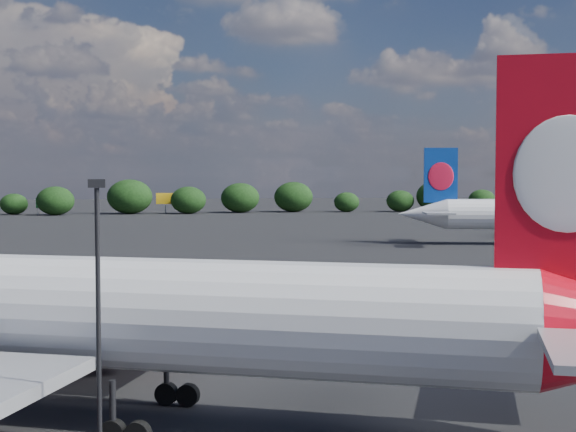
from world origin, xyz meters
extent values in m
plane|color=black|center=(0.00, 60.00, 0.00)|extent=(500.00, 500.00, 0.00)
cylinder|color=white|center=(5.29, -2.42, 4.74)|extent=(35.03, 18.25, 4.74)
cube|color=red|center=(22.76, -9.72, 10.80)|extent=(4.99, 2.45, 8.52)
ellipsoid|color=white|center=(22.65, -9.99, 10.63)|extent=(3.74, 1.71, 4.36)
ellipsoid|color=white|center=(22.87, -9.46, 10.63)|extent=(3.74, 1.71, 4.36)
cube|color=#95969C|center=(25.65, -5.28, 5.11)|extent=(6.12, 6.89, 0.28)
cube|color=#95969C|center=(8.29, 9.67, 3.22)|extent=(12.99, 19.85, 0.52)
cylinder|color=red|center=(4.72, 6.04, 1.99)|extent=(5.36, 4.19, 2.56)
cube|color=#95969C|center=(4.72, 6.04, 2.65)|extent=(2.03, 1.07, 1.14)
cylinder|color=black|center=(5.94, -5.77, 1.42)|extent=(0.35, 0.35, 2.37)
cylinder|color=black|center=(8.13, -0.53, 1.42)|extent=(0.35, 0.35, 2.37)
cylinder|color=black|center=(8.13, -0.53, 0.52)|extent=(1.13, 0.80, 1.04)
cylinder|color=black|center=(9.09, -0.93, 0.52)|extent=(1.13, 0.80, 1.04)
cylinder|color=white|center=(68.77, 73.73, 4.58)|extent=(35.00, 12.14, 4.58)
cone|color=white|center=(48.20, 78.37, 4.58)|extent=(8.16, 6.09, 4.58)
cube|color=navy|center=(50.88, 77.76, 10.45)|extent=(5.02, 1.56, 8.25)
ellipsoid|color=red|center=(50.82, 77.49, 10.29)|extent=(3.80, 1.03, 4.22)
ellipsoid|color=red|center=(50.94, 78.03, 10.29)|extent=(3.80, 1.03, 4.22)
cube|color=#95969C|center=(48.88, 73.04, 4.95)|extent=(5.24, 6.27, 0.28)
cube|color=#95969C|center=(51.10, 82.88, 4.95)|extent=(5.24, 6.27, 0.28)
cube|color=#95969C|center=(73.18, 84.95, 3.12)|extent=(9.85, 19.20, 0.50)
cylinder|color=#95969C|center=(73.96, 80.08, 1.93)|extent=(5.02, 3.42, 2.48)
cube|color=#95969C|center=(73.96, 80.08, 2.57)|extent=(2.03, 0.71, 1.10)
cylinder|color=black|center=(66.38, 71.45, 1.38)|extent=(0.31, 0.31, 2.29)
cylinder|color=black|center=(66.38, 71.45, 0.50)|extent=(1.07, 0.62, 1.01)
cylinder|color=black|center=(65.39, 71.67, 0.50)|extent=(1.07, 0.62, 1.01)
cylinder|color=black|center=(67.59, 76.81, 1.38)|extent=(0.31, 0.31, 2.29)
cylinder|color=black|center=(67.59, 76.81, 0.50)|extent=(1.07, 0.62, 1.01)
cylinder|color=black|center=(66.61, 77.04, 0.50)|extent=(1.07, 0.62, 1.01)
cylinder|color=black|center=(5.73, -10.52, 5.08)|extent=(0.16, 0.16, 10.17)
cube|color=black|center=(5.73, -10.52, 10.32)|extent=(0.55, 0.30, 0.28)
cube|color=#146422|center=(-18.00, 176.00, 3.20)|extent=(6.00, 0.30, 2.60)
cylinder|color=gray|center=(-20.50, 176.00, 1.00)|extent=(0.20, 0.20, 2.00)
cylinder|color=gray|center=(-15.50, 176.00, 1.00)|extent=(0.20, 0.20, 2.00)
cube|color=gold|center=(12.00, 182.00, 4.00)|extent=(5.00, 0.30, 3.00)
cylinder|color=gray|center=(12.00, 182.00, 1.25)|extent=(0.30, 0.30, 2.50)
ellipsoid|color=black|center=(-27.32, 181.66, 2.77)|extent=(7.19, 6.09, 5.53)
ellipsoid|color=black|center=(-16.24, 176.69, 3.73)|extent=(9.69, 8.20, 7.46)
ellipsoid|color=black|center=(2.55, 180.18, 4.61)|extent=(11.98, 10.14, 9.22)
ellipsoid|color=black|center=(18.00, 178.29, 3.65)|extent=(9.49, 8.03, 7.30)
ellipsoid|color=black|center=(32.34, 181.81, 4.09)|extent=(10.64, 9.00, 8.18)
ellipsoid|color=black|center=(47.53, 183.39, 4.23)|extent=(10.99, 9.30, 8.45)
ellipsoid|color=black|center=(62.26, 180.96, 2.77)|extent=(7.20, 6.09, 5.54)
ellipsoid|color=black|center=(77.41, 179.41, 3.03)|extent=(7.89, 6.68, 6.07)
ellipsoid|color=black|center=(87.43, 177.60, 4.41)|extent=(11.47, 9.70, 8.82)
ellipsoid|color=black|center=(103.45, 183.16, 3.07)|extent=(7.98, 6.76, 6.14)
camera|label=1|loc=(7.38, -37.31, 10.62)|focal=50.00mm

